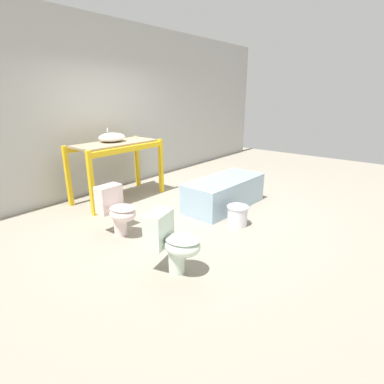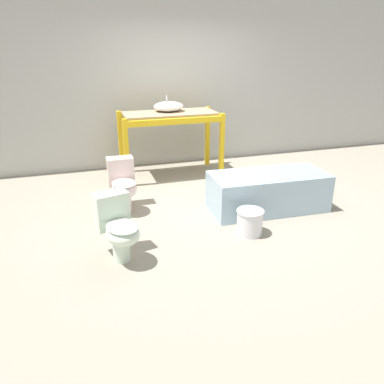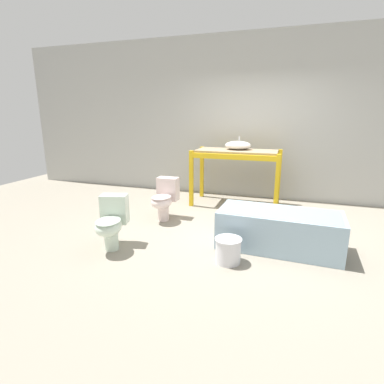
# 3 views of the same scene
# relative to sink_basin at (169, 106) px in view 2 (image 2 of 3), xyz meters

# --- Properties ---
(ground_plane) EXTENTS (12.00, 12.00, 0.00)m
(ground_plane) POSITION_rel_sink_basin_xyz_m (0.29, -1.35, -1.12)
(ground_plane) COLOR gray
(warehouse_wall_rear) EXTENTS (10.80, 0.08, 3.20)m
(warehouse_wall_rear) POSITION_rel_sink_basin_xyz_m (0.29, 0.60, 0.48)
(warehouse_wall_rear) COLOR #ADADA8
(warehouse_wall_rear) RESTS_ON ground_plane
(shelving_rack) EXTENTS (1.60, 0.77, 1.04)m
(shelving_rack) POSITION_rel_sink_basin_xyz_m (-0.00, -0.09, -0.26)
(shelving_rack) COLOR yellow
(shelving_rack) RESTS_ON ground_plane
(sink_basin) EXTENTS (0.48, 0.42, 0.24)m
(sink_basin) POSITION_rel_sink_basin_xyz_m (0.00, 0.00, 0.00)
(sink_basin) COLOR white
(sink_basin) RESTS_ON shelving_rack
(bathtub_main) EXTENTS (1.55, 0.73, 0.49)m
(bathtub_main) POSITION_rel_sink_basin_xyz_m (0.88, -1.83, -0.84)
(bathtub_main) COLOR #99B7CC
(bathtub_main) RESTS_ON ground_plane
(toilet_near) EXTENTS (0.47, 0.65, 0.67)m
(toilet_near) POSITION_rel_sink_basin_xyz_m (-1.16, -2.50, -0.75)
(toilet_near) COLOR silver
(toilet_near) RESTS_ON ground_plane
(toilet_far) EXTENTS (0.34, 0.58, 0.67)m
(toilet_far) POSITION_rel_sink_basin_xyz_m (-0.95, -1.29, -0.75)
(toilet_far) COLOR silver
(toilet_far) RESTS_ON ground_plane
(bucket_white) EXTENTS (0.31, 0.31, 0.30)m
(bucket_white) POSITION_rel_sink_basin_xyz_m (0.34, -2.42, -0.97)
(bucket_white) COLOR silver
(bucket_white) RESTS_ON ground_plane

